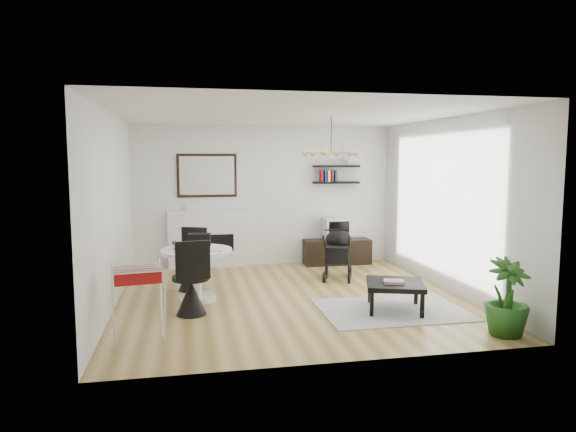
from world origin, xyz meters
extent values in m
plane|color=olive|center=(0.00, 0.00, 0.00)|extent=(5.00, 5.00, 0.00)
plane|color=white|center=(0.00, 0.00, 2.70)|extent=(5.00, 5.00, 0.00)
plane|color=white|center=(0.00, 2.50, 1.35)|extent=(5.00, 0.00, 5.00)
plane|color=white|center=(-2.50, 0.00, 1.35)|extent=(0.00, 5.00, 5.00)
plane|color=white|center=(2.50, 0.00, 1.35)|extent=(0.00, 5.00, 5.00)
cube|color=white|center=(2.40, 0.20, 1.35)|extent=(0.04, 3.60, 2.60)
cube|color=white|center=(-1.10, 2.42, 0.55)|extent=(1.50, 0.15, 1.10)
cube|color=black|center=(-1.10, 2.36, 0.48)|extent=(0.95, 0.06, 0.32)
cube|color=black|center=(-1.10, 2.48, 1.75)|extent=(1.12, 0.03, 0.82)
cube|color=white|center=(-1.10, 2.46, 1.75)|extent=(1.02, 0.01, 0.72)
cube|color=black|center=(1.40, 2.37, 1.60)|extent=(0.90, 0.25, 0.04)
cube|color=black|center=(1.40, 2.37, 1.92)|extent=(0.90, 0.25, 0.04)
cube|color=black|center=(1.40, 2.26, 0.24)|extent=(1.30, 0.45, 0.49)
cube|color=silver|center=(1.38, 2.26, 0.70)|extent=(0.49, 0.42, 0.42)
cube|color=black|center=(1.38, 2.06, 0.70)|extent=(0.41, 0.01, 0.34)
cylinder|color=white|center=(-1.36, 0.13, 0.03)|extent=(0.56, 0.56, 0.06)
cylinder|color=white|center=(-1.36, 0.13, 0.39)|extent=(0.14, 0.14, 0.66)
cylinder|color=white|center=(-1.36, 0.13, 0.74)|extent=(1.04, 1.04, 0.04)
imported|color=black|center=(-1.50, 0.07, 0.77)|extent=(0.40, 0.38, 0.03)
cube|color=black|center=(-1.31, 0.36, 0.86)|extent=(0.35, 0.24, 0.20)
cube|color=silver|center=(-1.17, 0.02, 0.76)|extent=(0.40, 0.35, 0.01)
cylinder|color=white|center=(-1.68, 0.28, 0.81)|extent=(0.07, 0.07, 0.11)
cylinder|color=black|center=(-1.46, 0.74, 0.47)|extent=(0.46, 0.46, 0.05)
cone|color=black|center=(-1.46, 0.74, 0.22)|extent=(0.38, 0.38, 0.44)
cube|color=black|center=(-1.38, 0.93, 0.74)|extent=(0.41, 0.20, 0.47)
cylinder|color=black|center=(-1.45, -0.56, 0.50)|extent=(0.49, 0.49, 0.06)
cone|color=black|center=(-1.45, -0.56, 0.23)|extent=(0.40, 0.40, 0.47)
cube|color=black|center=(-1.42, -0.78, 0.78)|extent=(0.44, 0.10, 0.50)
cube|color=maroon|center=(-2.04, -1.49, 0.77)|extent=(0.54, 0.36, 0.13)
cube|color=black|center=(1.04, 1.01, 0.46)|extent=(0.55, 0.67, 0.27)
ellipsoid|color=black|center=(1.10, 1.17, 0.66)|extent=(0.46, 0.46, 0.32)
cylinder|color=black|center=(0.91, 0.67, 0.90)|extent=(0.40, 0.17, 0.03)
torus|color=black|center=(0.93, 1.33, 0.09)|extent=(0.11, 0.20, 0.20)
torus|color=black|center=(1.33, 1.19, 0.09)|extent=(0.11, 0.20, 0.20)
torus|color=black|center=(0.75, 0.83, 0.09)|extent=(0.11, 0.20, 0.20)
torus|color=black|center=(1.14, 0.69, 0.09)|extent=(0.11, 0.20, 0.20)
cube|color=#A4A4A4|center=(1.24, -0.90, 0.01)|extent=(1.95, 1.41, 0.01)
cube|color=black|center=(1.27, -0.93, 0.37)|extent=(0.95, 0.95, 0.06)
cube|color=black|center=(0.86, -1.13, 0.17)|extent=(0.04, 0.04, 0.32)
cube|color=black|center=(1.47, -1.33, 0.17)|extent=(0.04, 0.04, 0.32)
cube|color=black|center=(1.06, -0.52, 0.17)|extent=(0.04, 0.04, 0.32)
cube|color=black|center=(1.68, -0.72, 0.17)|extent=(0.04, 0.04, 0.32)
cube|color=#D03444|center=(1.23, -0.98, 0.42)|extent=(0.32, 0.28, 0.04)
imported|color=#205418|center=(2.16, -2.10, 0.45)|extent=(0.58, 0.58, 0.91)
camera|label=1|loc=(-1.48, -7.33, 2.06)|focal=32.00mm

